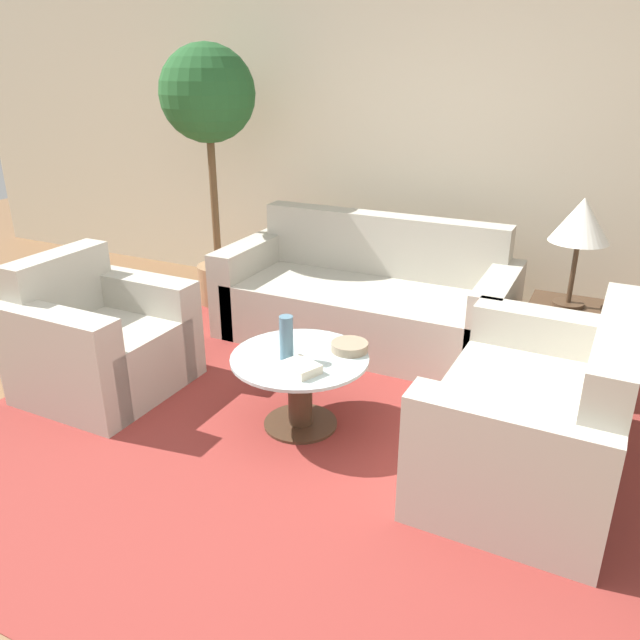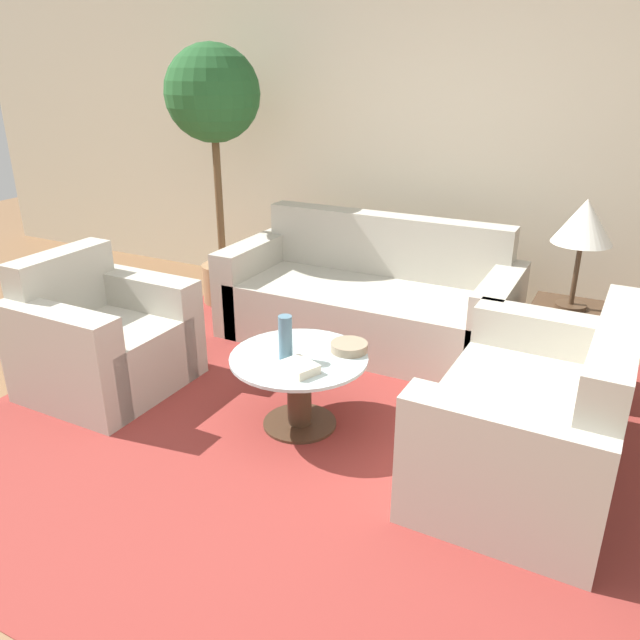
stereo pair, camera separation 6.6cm
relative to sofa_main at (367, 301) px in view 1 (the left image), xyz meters
name	(u,v)px [view 1 (the left image)]	position (x,y,z in m)	size (l,w,h in m)	color
ground_plane	(239,515)	(0.23, -2.09, -0.29)	(14.00, 14.00, 0.00)	brown
wall_back	(441,146)	(0.23, 0.88, 1.01)	(10.00, 0.06, 2.60)	beige
rug	(301,424)	(0.13, -1.29, -0.28)	(3.54, 3.42, 0.01)	maroon
sofa_main	(367,301)	(0.00, 0.00, 0.00)	(2.07, 0.88, 0.87)	#B2AD9E
armchair	(98,344)	(-1.20, -1.43, 0.01)	(0.82, 0.90, 0.84)	#B2AD9E
loveseat	(542,422)	(1.38, -1.16, 0.00)	(0.87, 1.36, 0.86)	#B2AD9E
coffee_table	(300,381)	(0.13, -1.29, -0.01)	(0.75, 0.75, 0.43)	#422D1E
side_table	(561,346)	(1.36, -0.15, -0.02)	(0.44, 0.44, 0.54)	#422D1E
table_lamp	(581,223)	(1.36, -0.15, 0.76)	(0.34, 0.34, 0.66)	#422D1E
potted_plant	(209,115)	(-1.40, 0.14, 1.24)	(0.73, 0.73, 2.04)	#93704C
vase	(286,338)	(0.08, -1.35, 0.27)	(0.07, 0.07, 0.25)	slate
bowl	(350,347)	(0.34, -1.11, 0.17)	(0.20, 0.20, 0.05)	gray
book_stack	(301,368)	(0.22, -1.45, 0.17)	(0.22, 0.20, 0.05)	beige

